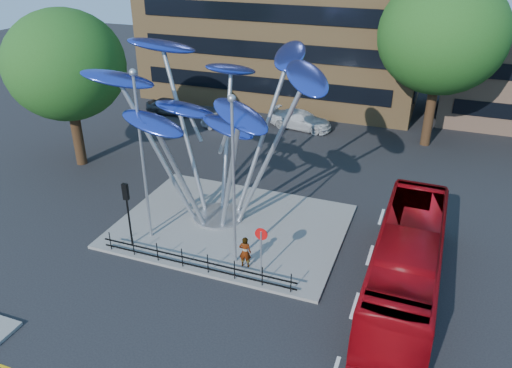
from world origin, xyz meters
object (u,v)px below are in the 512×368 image
at_px(leaf_sculpture, 214,99).
at_px(no_entry_sign_island, 261,243).
at_px(red_bus, 407,262).
at_px(parked_car_left, 170,106).
at_px(tree_right, 443,35).
at_px(parked_car_mid, 227,122).
at_px(pedestrian, 245,252).
at_px(tree_left, 65,66).
at_px(traffic_light_island, 127,201).
at_px(street_lamp_left, 141,143).
at_px(street_lamp_right, 233,168).
at_px(parked_car_right, 301,120).

distance_m(leaf_sculpture, no_entry_sign_island, 7.71).
distance_m(red_bus, parked_car_left, 28.07).
height_order(tree_right, parked_car_mid, tree_right).
distance_m(pedestrian, parked_car_left, 23.65).
xyz_separation_m(tree_left, pedestrian, (15.10, -7.22, -5.84)).
bearing_deg(traffic_light_island, street_lamp_left, 63.43).
relative_size(street_lamp_right, no_entry_sign_island, 3.39).
bearing_deg(street_lamp_right, traffic_light_island, -174.81).
bearing_deg(pedestrian, leaf_sculpture, -58.16).
bearing_deg(street_lamp_right, parked_car_right, 96.64).
bearing_deg(parked_car_mid, leaf_sculpture, -154.49).
height_order(tree_right, street_lamp_left, tree_right).
relative_size(tree_right, street_lamp_left, 1.38).
bearing_deg(pedestrian, tree_right, -116.99).
relative_size(leaf_sculpture, red_bus, 1.11).
relative_size(tree_right, no_entry_sign_island, 4.94).
bearing_deg(leaf_sculpture, traffic_light_island, -125.04).
height_order(parked_car_mid, parked_car_right, parked_car_right).
bearing_deg(parked_car_right, traffic_light_island, 178.05).
height_order(street_lamp_right, parked_car_mid, street_lamp_right).
bearing_deg(traffic_light_island, leaf_sculpture, 54.96).
bearing_deg(leaf_sculpture, street_lamp_right, -55.09).
bearing_deg(no_entry_sign_island, pedestrian, 163.81).
height_order(leaf_sculpture, red_bus, leaf_sculpture).
distance_m(tree_left, no_entry_sign_island, 18.35).
relative_size(no_entry_sign_island, parked_car_left, 0.59).
xyz_separation_m(leaf_sculpture, traffic_light_island, (-2.93, -4.18, -4.26)).
height_order(tree_left, traffic_light_island, tree_left).
relative_size(pedestrian, parked_car_right, 0.32).
height_order(leaf_sculpture, parked_car_left, leaf_sculpture).
bearing_deg(red_bus, street_lamp_right, -174.16).
height_order(tree_left, street_lamp_right, tree_left).
xyz_separation_m(tree_left, parked_car_mid, (6.83, 9.54, -6.11)).
xyz_separation_m(tree_right, street_lamp_left, (-12.50, -18.50, -2.68)).
height_order(street_lamp_left, traffic_light_island, street_lamp_left).
relative_size(pedestrian, parked_car_mid, 0.39).
distance_m(tree_right, leaf_sculpture, 18.37).
distance_m(leaf_sculpture, parked_car_right, 16.48).
height_order(red_bus, pedestrian, red_bus).
relative_size(traffic_light_island, parked_car_left, 0.83).
bearing_deg(red_bus, street_lamp_left, -178.41).
xyz_separation_m(tree_left, street_lamp_left, (9.50, -6.50, -1.44)).
bearing_deg(tree_left, parked_car_left, 87.44).
xyz_separation_m(pedestrian, parked_car_left, (-14.60, 18.61, -0.25)).
bearing_deg(parked_car_mid, tree_left, 148.29).
xyz_separation_m(tree_right, leaf_sculpture, (-10.07, -15.32, -1.16)).
bearing_deg(tree_left, traffic_light_island, -39.81).
relative_size(tree_right, street_lamp_right, 1.46).
distance_m(no_entry_sign_island, parked_car_right, 19.84).
height_order(pedestrian, parked_car_right, pedestrian).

